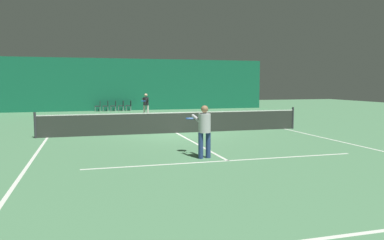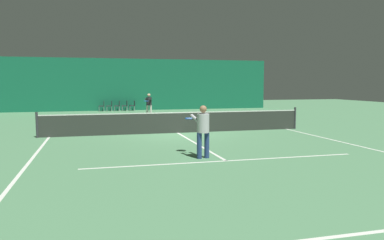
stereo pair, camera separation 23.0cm
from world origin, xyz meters
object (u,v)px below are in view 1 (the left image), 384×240
courtside_chair_2 (114,105)px  player_near (204,127)px  player_far (146,103)px  courtside_chair_3 (122,105)px  courtside_chair_1 (106,105)px  tennis_net (176,122)px  courtside_chair_0 (99,105)px  courtside_chair_4 (129,105)px

courtside_chair_2 → player_near: bearing=3.3°
player_far → courtside_chair_3: (-1.07, 5.88, -0.42)m
courtside_chair_1 → courtside_chair_2: (0.62, 0.00, 0.00)m
tennis_net → courtside_chair_0: (-2.94, 14.57, -0.03)m
player_far → courtside_chair_4: player_far is taller
courtside_chair_3 → courtside_chair_4: same height
tennis_net → courtside_chair_2: 14.67m
player_near → player_far: size_ratio=1.02×
courtside_chair_1 → tennis_net: bearing=9.1°
player_near → courtside_chair_1: player_near is taller
courtside_chair_2 → courtside_chair_3: 0.62m
player_near → courtside_chair_4: player_near is taller
player_far → courtside_chair_1: bearing=-139.5°
tennis_net → courtside_chair_2: (-1.71, 14.57, -0.03)m
player_near → courtside_chair_0: size_ratio=1.89×
courtside_chair_2 → courtside_chair_1: bearing=-90.0°
player_near → courtside_chair_0: bearing=-2.6°
player_near → courtside_chair_4: size_ratio=1.89×
tennis_net → player_far: 8.70m
player_near → courtside_chair_1: bearing=-4.3°
courtside_chair_2 → courtside_chair_4: bearing=90.0°
player_far → courtside_chair_4: size_ratio=1.86×
courtside_chair_0 → courtside_chair_4: same height
player_near → courtside_chair_4: bearing=-9.5°
player_near → courtside_chair_3: player_near is taller
courtside_chair_0 → courtside_chair_3: same height
player_near → courtside_chair_0: 20.53m
tennis_net → courtside_chair_0: tennis_net is taller
player_far → player_near: bearing=17.1°
tennis_net → courtside_chair_3: 14.61m
courtside_chair_1 → courtside_chair_2: same height
courtside_chair_1 → player_near: bearing=5.0°
player_far → courtside_chair_2: 6.13m
player_near → courtside_chair_2: player_near is taller
courtside_chair_3 → courtside_chair_0: bearing=-90.0°
player_near → courtside_chair_3: 20.40m
courtside_chair_4 → player_near: bearing=-0.2°
tennis_net → courtside_chair_1: 14.76m
courtside_chair_1 → courtside_chair_4: 1.85m
courtside_chair_0 → player_near: bearing=6.7°
tennis_net → courtside_chair_4: bearing=91.9°
player_far → courtside_chair_0: (-2.91, 5.88, -0.42)m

